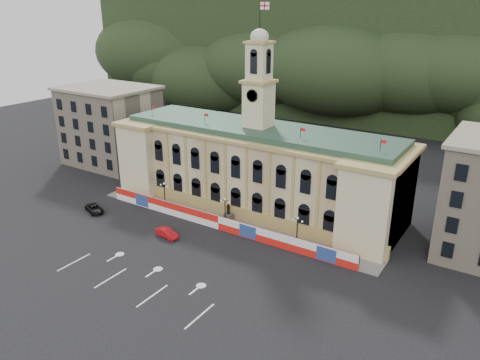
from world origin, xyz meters
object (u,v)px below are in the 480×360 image
Objects in this scene: black_suv at (94,209)px; red_sedan at (167,233)px; statue at (228,217)px; lamp_center at (225,209)px.

red_sedan is at bearing -70.52° from black_suv.
statue is 11.52m from red_sedan.
black_suv is (-23.78, -9.80, -0.51)m from statue.
red_sedan is at bearing -119.14° from statue.
statue is 25.72m from black_suv.
lamp_center reaches higher than statue.
black_suv is (-18.17, 0.25, -0.05)m from red_sedan.
statue is 0.80× the size of red_sedan.
statue is at bearing 90.00° from lamp_center.
red_sedan is (-5.61, -9.05, -2.34)m from lamp_center.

